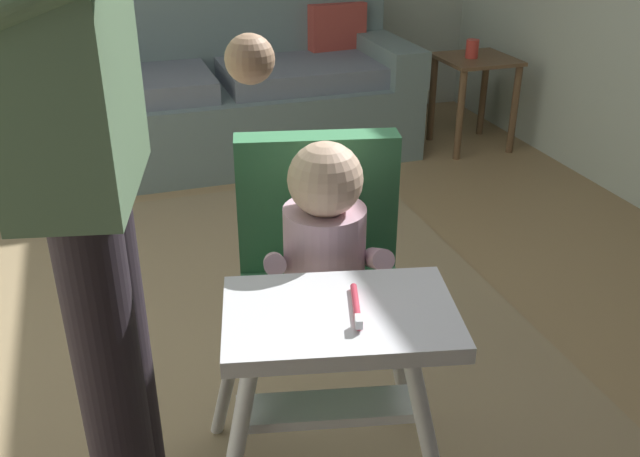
{
  "coord_description": "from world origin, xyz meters",
  "views": [
    {
      "loc": [
        -0.21,
        -1.82,
        1.43
      ],
      "look_at": [
        0.17,
        -0.65,
        0.82
      ],
      "focal_mm": 39.6,
      "sensor_mm": 36.0,
      "label": 1
    }
  ],
  "objects_px": {
    "high_chair": "(324,271)",
    "couch": "(216,96)",
    "sippy_cup": "(472,49)",
    "toy_ball": "(389,322)",
    "side_table": "(474,82)",
    "adult_standing": "(86,163)"
  },
  "relations": [
    {
      "from": "toy_ball",
      "to": "sippy_cup",
      "type": "distance_m",
      "value": 2.1
    },
    {
      "from": "side_table",
      "to": "sippy_cup",
      "type": "height_order",
      "value": "sippy_cup"
    },
    {
      "from": "couch",
      "to": "toy_ball",
      "type": "distance_m",
      "value": 2.03
    },
    {
      "from": "adult_standing",
      "to": "toy_ball",
      "type": "xyz_separation_m",
      "value": [
        0.87,
        0.47,
        -0.86
      ]
    },
    {
      "from": "couch",
      "to": "side_table",
      "type": "xyz_separation_m",
      "value": [
        1.41,
        -0.35,
        0.05
      ]
    },
    {
      "from": "high_chair",
      "to": "toy_ball",
      "type": "xyz_separation_m",
      "value": [
        0.43,
        0.58,
        -0.6
      ]
    },
    {
      "from": "high_chair",
      "to": "side_table",
      "type": "relative_size",
      "value": 1.89
    },
    {
      "from": "toy_ball",
      "to": "sippy_cup",
      "type": "xyz_separation_m",
      "value": [
        1.19,
        1.66,
        0.49
      ]
    },
    {
      "from": "side_table",
      "to": "couch",
      "type": "bearing_deg",
      "value": 166.13
    },
    {
      "from": "side_table",
      "to": "high_chair",
      "type": "bearing_deg",
      "value": -126.42
    },
    {
      "from": "side_table",
      "to": "sippy_cup",
      "type": "relative_size",
      "value": 5.2
    },
    {
      "from": "couch",
      "to": "side_table",
      "type": "bearing_deg",
      "value": 76.13
    },
    {
      "from": "high_chair",
      "to": "couch",
      "type": "bearing_deg",
      "value": -172.39
    },
    {
      "from": "couch",
      "to": "toy_ball",
      "type": "height_order",
      "value": "couch"
    },
    {
      "from": "high_chair",
      "to": "sippy_cup",
      "type": "distance_m",
      "value": 2.76
    },
    {
      "from": "couch",
      "to": "toy_ball",
      "type": "xyz_separation_m",
      "value": [
        0.19,
        -2.01,
        -0.25
      ]
    },
    {
      "from": "toy_ball",
      "to": "sippy_cup",
      "type": "relative_size",
      "value": 1.66
    },
    {
      "from": "high_chair",
      "to": "adult_standing",
      "type": "relative_size",
      "value": 0.59
    },
    {
      "from": "couch",
      "to": "adult_standing",
      "type": "xyz_separation_m",
      "value": [
        -0.68,
        -2.48,
        0.61
      ]
    },
    {
      "from": "couch",
      "to": "sippy_cup",
      "type": "distance_m",
      "value": 1.44
    },
    {
      "from": "high_chair",
      "to": "adult_standing",
      "type": "height_order",
      "value": "adult_standing"
    },
    {
      "from": "adult_standing",
      "to": "side_table",
      "type": "relative_size",
      "value": 3.19
    }
  ]
}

